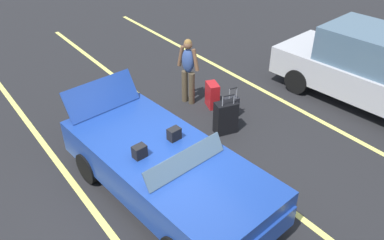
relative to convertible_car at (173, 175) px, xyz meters
The scene contains 10 objects.
ground_plane 0.62m from the convertible_car, behind, with size 80.00×80.00×0.00m, color black.
lot_line_near 1.40m from the convertible_car, 98.99° to the right, with size 18.00×0.12×0.01m, color #EAE066.
lot_line_mid 1.58m from the convertible_car, 97.76° to the left, with size 18.00×0.12×0.01m, color #EAE066.
lot_line_far 4.20m from the convertible_car, 92.73° to the left, with size 18.00×0.12×0.01m, color #EAE066.
convertible_car is the anchor object (origin of this frame).
suitcase_large_black 2.37m from the convertible_car, 116.14° to the left, with size 0.41×0.54×0.98m.
suitcase_medium_bright 3.30m from the convertible_car, 128.30° to the left, with size 0.46×0.36×0.62m.
suitcase_small_carryon 3.01m from the convertible_car, 118.40° to the left, with size 0.26×0.37×0.79m.
traveler_person 3.42m from the convertible_car, 138.72° to the left, with size 0.60×0.31×1.65m.
parked_sedan_near 5.72m from the convertible_car, 89.70° to the left, with size 4.65×2.20×1.82m.
Camera 1 is at (4.35, -2.78, 5.01)m, focal length 36.56 mm.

